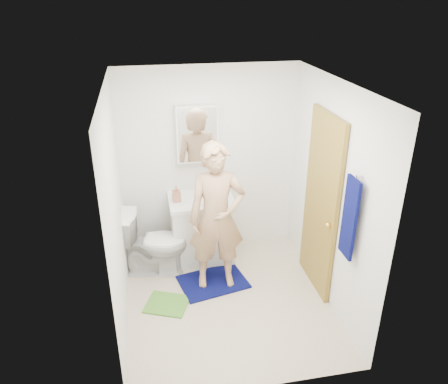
# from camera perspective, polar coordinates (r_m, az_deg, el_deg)

# --- Properties ---
(floor) EXTENTS (2.20, 2.40, 0.02)m
(floor) POSITION_cam_1_polar(r_m,az_deg,el_deg) (5.05, 0.49, -14.07)
(floor) COLOR beige
(floor) RESTS_ON ground
(ceiling) EXTENTS (2.20, 2.40, 0.02)m
(ceiling) POSITION_cam_1_polar(r_m,az_deg,el_deg) (3.98, 0.62, 14.00)
(ceiling) COLOR white
(ceiling) RESTS_ON ground
(wall_back) EXTENTS (2.20, 0.02, 2.40)m
(wall_back) POSITION_cam_1_polar(r_m,az_deg,el_deg) (5.47, -1.97, 3.93)
(wall_back) COLOR white
(wall_back) RESTS_ON ground
(wall_front) EXTENTS (2.20, 0.02, 2.40)m
(wall_front) POSITION_cam_1_polar(r_m,az_deg,el_deg) (3.38, 4.68, -10.89)
(wall_front) COLOR white
(wall_front) RESTS_ON ground
(wall_left) EXTENTS (0.02, 2.40, 2.40)m
(wall_left) POSITION_cam_1_polar(r_m,az_deg,el_deg) (4.32, -14.05, -2.93)
(wall_left) COLOR white
(wall_left) RESTS_ON ground
(wall_right) EXTENTS (0.02, 2.40, 2.40)m
(wall_right) POSITION_cam_1_polar(r_m,az_deg,el_deg) (4.71, 13.91, -0.51)
(wall_right) COLOR white
(wall_right) RESTS_ON ground
(vanity_cabinet) EXTENTS (0.75, 0.55, 0.80)m
(vanity_cabinet) POSITION_cam_1_polar(r_m,az_deg,el_deg) (5.54, -2.90, -5.02)
(vanity_cabinet) COLOR white
(vanity_cabinet) RESTS_ON floor
(countertop) EXTENTS (0.79, 0.59, 0.05)m
(countertop) POSITION_cam_1_polar(r_m,az_deg,el_deg) (5.33, -3.00, -1.08)
(countertop) COLOR white
(countertop) RESTS_ON vanity_cabinet
(sink_basin) EXTENTS (0.40, 0.40, 0.03)m
(sink_basin) POSITION_cam_1_polar(r_m,az_deg,el_deg) (5.33, -3.00, -0.93)
(sink_basin) COLOR white
(sink_basin) RESTS_ON countertop
(faucet) EXTENTS (0.03, 0.03, 0.12)m
(faucet) POSITION_cam_1_polar(r_m,az_deg,el_deg) (5.46, -3.29, 0.55)
(faucet) COLOR silver
(faucet) RESTS_ON countertop
(medicine_cabinet) EXTENTS (0.50, 0.12, 0.70)m
(medicine_cabinet) POSITION_cam_1_polar(r_m,az_deg,el_deg) (5.25, -3.54, 7.61)
(medicine_cabinet) COLOR white
(medicine_cabinet) RESTS_ON wall_back
(mirror_panel) EXTENTS (0.46, 0.01, 0.66)m
(mirror_panel) POSITION_cam_1_polar(r_m,az_deg,el_deg) (5.19, -3.45, 7.40)
(mirror_panel) COLOR white
(mirror_panel) RESTS_ON wall_back
(door) EXTENTS (0.05, 0.80, 2.05)m
(door) POSITION_cam_1_polar(r_m,az_deg,el_deg) (4.89, 12.52, -1.66)
(door) COLOR #A5832D
(door) RESTS_ON ground
(door_knob) EXTENTS (0.07, 0.07, 0.07)m
(door_knob) POSITION_cam_1_polar(r_m,az_deg,el_deg) (4.65, 13.47, -4.27)
(door_knob) COLOR gold
(door_knob) RESTS_ON door
(towel) EXTENTS (0.03, 0.24, 0.80)m
(towel) POSITION_cam_1_polar(r_m,az_deg,el_deg) (4.20, 16.08, -3.30)
(towel) COLOR #080C4D
(towel) RESTS_ON wall_right
(towel_hook) EXTENTS (0.06, 0.02, 0.02)m
(towel_hook) POSITION_cam_1_polar(r_m,az_deg,el_deg) (4.04, 17.29, 2.00)
(towel_hook) COLOR silver
(towel_hook) RESTS_ON wall_right
(toilet) EXTENTS (0.87, 0.60, 0.81)m
(toilet) POSITION_cam_1_polar(r_m,az_deg,el_deg) (5.33, -9.15, -6.56)
(toilet) COLOR white
(toilet) RESTS_ON floor
(bath_mat) EXTENTS (0.86, 0.69, 0.02)m
(bath_mat) POSITION_cam_1_polar(r_m,az_deg,el_deg) (5.29, -1.44, -11.65)
(bath_mat) COLOR #080C4D
(bath_mat) RESTS_ON floor
(green_rug) EXTENTS (0.56, 0.52, 0.02)m
(green_rug) POSITION_cam_1_polar(r_m,az_deg,el_deg) (5.02, -7.46, -14.30)
(green_rug) COLOR #589F35
(green_rug) RESTS_ON floor
(soap_dispenser) EXTENTS (0.10, 0.10, 0.20)m
(soap_dispenser) POSITION_cam_1_polar(r_m,az_deg,el_deg) (5.24, -6.25, -0.21)
(soap_dispenser) COLOR #AA6A4F
(soap_dispenser) RESTS_ON countertop
(toothbrush_cup) EXTENTS (0.14, 0.14, 0.10)m
(toothbrush_cup) POSITION_cam_1_polar(r_m,az_deg,el_deg) (5.45, -0.06, 0.42)
(toothbrush_cup) COLOR #563C85
(toothbrush_cup) RESTS_ON countertop
(man) EXTENTS (0.65, 0.45, 1.72)m
(man) POSITION_cam_1_polar(r_m,az_deg,el_deg) (4.81, -0.97, -3.38)
(man) COLOR tan
(man) RESTS_ON bath_mat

